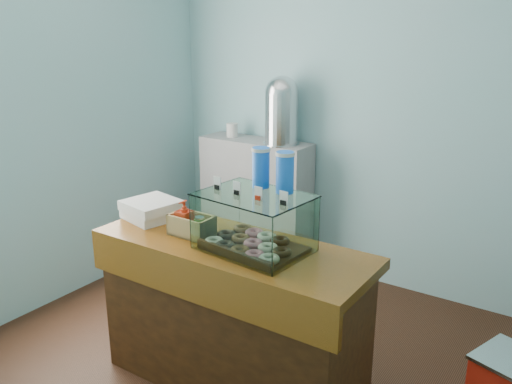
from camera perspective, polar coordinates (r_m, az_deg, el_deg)
The scene contains 8 objects.
ground at distance 3.61m, azimuth 0.08°, elevation -17.39°, with size 3.50×3.50×0.00m, color black.
room_shell at distance 2.98m, azimuth 0.59°, elevation 10.53°, with size 3.54×3.04×2.82m.
counter at distance 3.19m, azimuth -2.53°, elevation -12.77°, with size 1.60×0.60×0.90m.
back_shelf at distance 4.81m, azimuth -0.03°, elevation -0.94°, with size 1.00×0.32×1.10m, color gray.
display_case at distance 2.88m, azimuth 0.18°, elevation -2.78°, with size 0.60×0.46×0.53m.
condiment_crate at distance 3.11m, azimuth -6.98°, elevation -3.26°, with size 0.25×0.15×0.20m.
pastry_boxes at distance 3.41m, azimuth -10.91°, elevation -1.80°, with size 0.36×0.36×0.12m.
coffee_urn at distance 4.46m, azimuth 2.73°, elevation 8.75°, with size 0.30×0.30×0.56m.
Camera 1 is at (1.66, -2.46, 2.06)m, focal length 38.00 mm.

